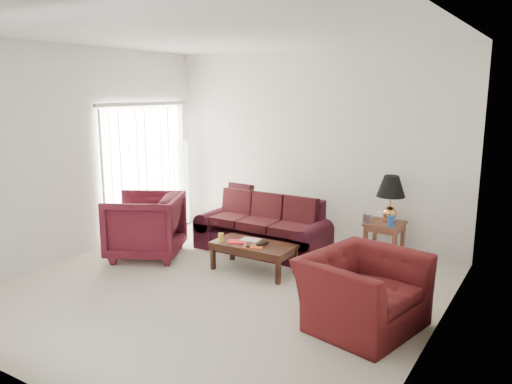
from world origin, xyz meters
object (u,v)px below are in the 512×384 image
at_px(coffee_table, 254,257).
at_px(armchair_right, 363,292).
at_px(armchair_left, 145,226).
at_px(end_table, 384,241).
at_px(floor_lamp, 183,182).
at_px(sofa, 262,226).

bearing_deg(coffee_table, armchair_right, -5.92).
distance_m(armchair_left, armchair_right, 3.46).
relative_size(end_table, armchair_left, 0.54).
height_order(end_table, armchair_left, armchair_left).
relative_size(end_table, floor_lamp, 0.36).
distance_m(armchair_right, coffee_table, 1.94).
bearing_deg(armchair_left, end_table, 91.75).
distance_m(floor_lamp, coffee_table, 2.82).
bearing_deg(floor_lamp, armchair_left, -66.97).
bearing_deg(floor_lamp, armchair_right, -27.38).
distance_m(armchair_left, coffee_table, 1.70).
relative_size(armchair_left, armchair_right, 0.88).
bearing_deg(armchair_left, armchair_right, 54.87).
relative_size(sofa, end_table, 3.61).
height_order(floor_lamp, coffee_table, floor_lamp).
bearing_deg(floor_lamp, sofa, -17.48).
bearing_deg(end_table, floor_lamp, 179.58).
height_order(end_table, floor_lamp, floor_lamp).
bearing_deg(sofa, armchair_right, -33.22).
height_order(sofa, end_table, sofa).
distance_m(end_table, floor_lamp, 3.74).
distance_m(sofa, coffee_table, 0.86).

